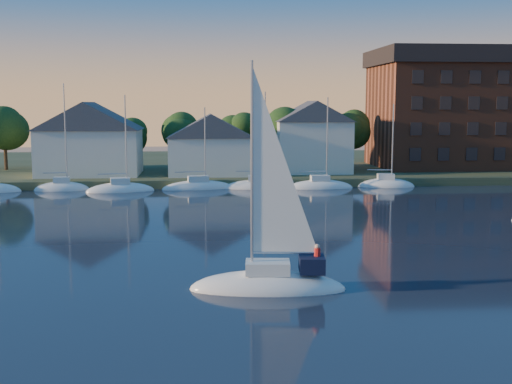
{
  "coord_description": "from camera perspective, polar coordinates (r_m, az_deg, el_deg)",
  "views": [
    {
      "loc": [
        -7.05,
        -28.75,
        10.4
      ],
      "look_at": [
        -2.84,
        22.0,
        3.38
      ],
      "focal_mm": 45.0,
      "sensor_mm": 36.0,
      "label": 1
    }
  ],
  "objects": [
    {
      "name": "shoreline_land",
      "position": [
        104.5,
        -0.85,
        2.14
      ],
      "size": [
        160.0,
        50.0,
        2.0
      ],
      "primitive_type": "cube",
      "color": "#384327",
      "rests_on": "ground"
    },
    {
      "name": "hero_sailboat",
      "position": [
        36.39,
        1.27,
        -7.8
      ],
      "size": [
        9.05,
        3.63,
        13.82
      ],
      "rotation": [
        0.0,
        0.0,
        3.05
      ],
      "color": "white",
      "rests_on": "ground"
    },
    {
      "name": "ground",
      "position": [
        31.37,
        8.7,
        -11.6
      ],
      "size": [
        260.0,
        260.0,
        0.0
      ],
      "primitive_type": "plane",
      "color": "black",
      "rests_on": "ground"
    },
    {
      "name": "wooden_dock",
      "position": [
        81.72,
        0.25,
        0.54
      ],
      "size": [
        120.0,
        3.0,
        1.0
      ],
      "primitive_type": "cube",
      "color": "brown",
      "rests_on": "ground"
    },
    {
      "name": "condo_block",
      "position": [
        102.3,
        19.07,
        7.08
      ],
      "size": [
        31.0,
        17.0,
        17.4
      ],
      "color": "brown",
      "rests_on": "shoreline_land"
    },
    {
      "name": "moored_fleet",
      "position": [
        78.58,
        -8.31,
        0.24
      ],
      "size": [
        63.5,
        2.4,
        12.05
      ],
      "color": "white",
      "rests_on": "ground"
    },
    {
      "name": "clubhouse_west",
      "position": [
        88.14,
        -14.55,
        4.7
      ],
      "size": [
        13.65,
        9.45,
        9.64
      ],
      "color": "silver",
      "rests_on": "shoreline_land"
    },
    {
      "name": "tree_line",
      "position": [
        92.25,
        0.9,
        5.85
      ],
      "size": [
        93.4,
        5.4,
        8.9
      ],
      "color": "#3A2C1A",
      "rests_on": "shoreline_land"
    },
    {
      "name": "clubhouse_centre",
      "position": [
        85.91,
        -4.04,
        4.32
      ],
      "size": [
        11.55,
        8.4,
        8.08
      ],
      "color": "silver",
      "rests_on": "shoreline_land"
    },
    {
      "name": "clubhouse_east",
      "position": [
        89.14,
        5.0,
        4.99
      ],
      "size": [
        10.5,
        8.4,
        9.8
      ],
      "color": "silver",
      "rests_on": "shoreline_land"
    }
  ]
}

